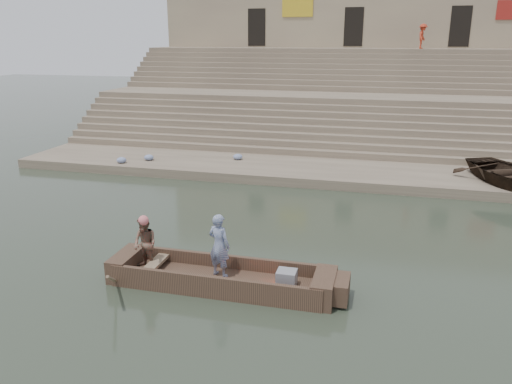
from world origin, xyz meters
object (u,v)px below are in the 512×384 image
at_px(standing_man, 219,245).
at_px(television, 286,278).
at_px(rowing_man, 145,244).
at_px(pedestrian, 423,36).
at_px(main_rowboat, 221,282).
at_px(beached_rowboat, 508,173).

height_order(standing_man, television, standing_man).
bearing_deg(rowing_man, pedestrian, 96.92).
xyz_separation_m(main_rowboat, television, (1.64, 0.00, 0.31)).
bearing_deg(main_rowboat, television, 0.00).
height_order(rowing_man, television, rowing_man).
xyz_separation_m(television, pedestrian, (3.90, 24.48, 5.55)).
bearing_deg(standing_man, main_rowboat, 132.28).
bearing_deg(standing_man, beached_rowboat, -112.30).
relative_size(beached_rowboat, pedestrian, 2.79).
relative_size(main_rowboat, beached_rowboat, 1.17).
height_order(television, beached_rowboat, beached_rowboat).
xyz_separation_m(standing_man, television, (1.70, -0.13, -0.61)).
relative_size(standing_man, television, 3.52).
xyz_separation_m(rowing_man, television, (3.64, -0.03, -0.49)).
bearing_deg(rowing_man, television, 23.59).
distance_m(rowing_man, television, 3.68).
xyz_separation_m(rowing_man, pedestrian, (7.55, 24.45, 5.06)).
height_order(main_rowboat, standing_man, standing_man).
distance_m(main_rowboat, television, 1.67).
xyz_separation_m(television, beached_rowboat, (6.81, 10.22, 0.42)).
bearing_deg(main_rowboat, pedestrian, 77.24).
xyz_separation_m(main_rowboat, standing_man, (-0.06, 0.13, 0.92)).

